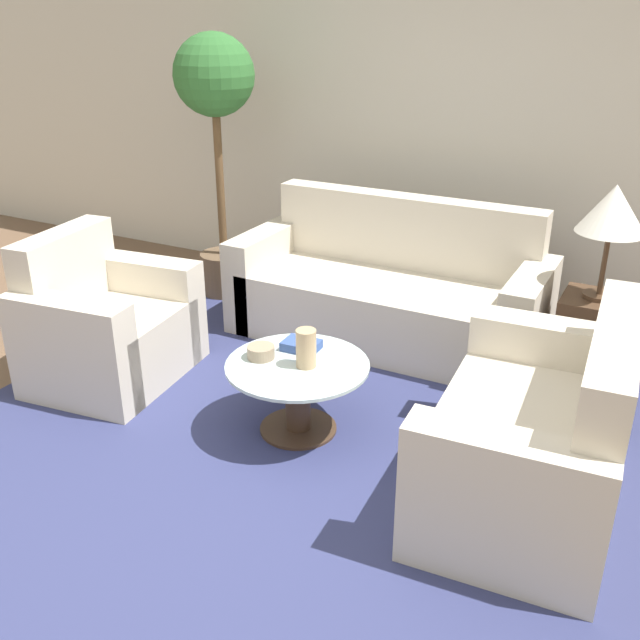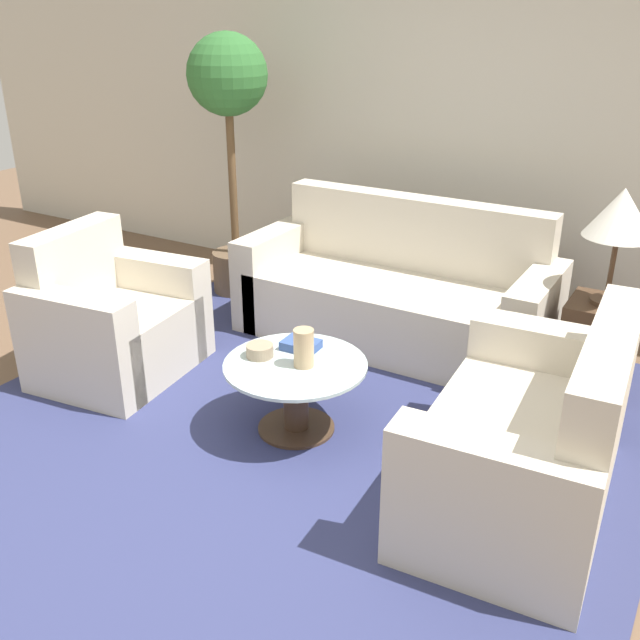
{
  "view_description": "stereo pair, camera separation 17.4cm",
  "coord_description": "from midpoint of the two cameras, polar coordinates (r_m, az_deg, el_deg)",
  "views": [
    {
      "loc": [
        1.66,
        -2.09,
        2.1
      ],
      "look_at": [
        0.03,
        1.0,
        0.55
      ],
      "focal_mm": 40.0,
      "sensor_mm": 36.0,
      "label": 1
    },
    {
      "loc": [
        1.82,
        -2.0,
        2.1
      ],
      "look_at": [
        0.03,
        1.0,
        0.55
      ],
      "focal_mm": 40.0,
      "sensor_mm": 36.0,
      "label": 2
    }
  ],
  "objects": [
    {
      "name": "wall_back",
      "position": [
        5.4,
        11.99,
        14.92
      ],
      "size": [
        10.0,
        0.06,
        2.6
      ],
      "color": "beige",
      "rests_on": "ground_plane"
    },
    {
      "name": "ground_plane",
      "position": [
        3.41,
        -7.83,
        -14.34
      ],
      "size": [
        14.0,
        14.0,
        0.0
      ],
      "primitive_type": "plane",
      "color": "brown"
    },
    {
      "name": "bowl",
      "position": [
        3.75,
        -3.52,
        -2.48
      ],
      "size": [
        0.14,
        0.14,
        0.07
      ],
      "color": "gray",
      "rests_on": "coffee_table"
    },
    {
      "name": "rug",
      "position": [
        3.89,
        -0.61,
        -8.69
      ],
      "size": [
        3.57,
        3.51,
        0.01
      ],
      "color": "navy",
      "rests_on": "ground_plane"
    },
    {
      "name": "armchair",
      "position": [
        4.51,
        -15.36,
        -0.42
      ],
      "size": [
        0.86,
        1.02,
        0.89
      ],
      "rotation": [
        0.0,
        0.0,
        1.69
      ],
      "color": "beige",
      "rests_on": "ground_plane"
    },
    {
      "name": "potted_plant",
      "position": [
        5.4,
        -6.32,
        15.89
      ],
      "size": [
        0.58,
        0.58,
        1.94
      ],
      "color": "brown",
      "rests_on": "ground_plane"
    },
    {
      "name": "loveseat",
      "position": [
        3.36,
        18.32,
        -9.74
      ],
      "size": [
        0.87,
        1.39,
        0.91
      ],
      "rotation": [
        0.0,
        0.0,
        -1.51
      ],
      "color": "beige",
      "rests_on": "ground_plane"
    },
    {
      "name": "book_stack",
      "position": [
        3.83,
        -0.24,
        -2.01
      ],
      "size": [
        0.2,
        0.15,
        0.05
      ],
      "rotation": [
        0.0,
        0.0,
        0.04
      ],
      "color": "#334C8C",
      "rests_on": "coffee_table"
    },
    {
      "name": "table_lamp",
      "position": [
        4.21,
        24.05,
        7.67
      ],
      "size": [
        0.38,
        0.38,
        0.66
      ],
      "color": "#422D1E",
      "rests_on": "side_table"
    },
    {
      "name": "sofa_main",
      "position": [
        4.83,
        7.27,
        1.89
      ],
      "size": [
        2.07,
        0.82,
        0.93
      ],
      "color": "beige",
      "rests_on": "ground_plane"
    },
    {
      "name": "side_table",
      "position": [
        4.46,
        22.38,
        -2.05
      ],
      "size": [
        0.39,
        0.39,
        0.56
      ],
      "color": "#422D1E",
      "rests_on": "ground_plane"
    },
    {
      "name": "vase",
      "position": [
        3.62,
        0.06,
        -2.27
      ],
      "size": [
        0.1,
        0.1,
        0.2
      ],
      "color": "tan",
      "rests_on": "coffee_table"
    },
    {
      "name": "coffee_table",
      "position": [
        3.75,
        -0.63,
        -5.4
      ],
      "size": [
        0.75,
        0.75,
        0.4
      ],
      "color": "#422D1E",
      "rests_on": "ground_plane"
    }
  ]
}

